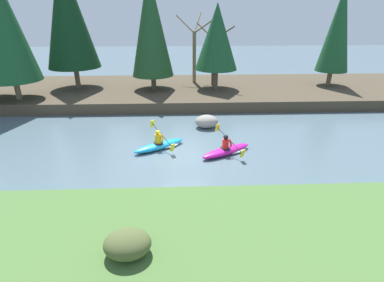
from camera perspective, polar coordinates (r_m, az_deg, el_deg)
ground_plane at (r=14.37m, az=-1.30°, el=-2.30°), size 90.00×90.00×0.00m
riverbank_near at (r=8.23m, az=-0.21°, el=-22.30°), size 44.00×5.95×0.80m
riverbank_far at (r=23.94m, az=-1.82°, el=9.45°), size 44.00×9.00×0.75m
conifer_tree_left at (r=22.86m, az=-32.62°, el=18.79°), size 3.51×3.51×8.63m
conifer_tree_mid_left at (r=24.39m, az=-22.69°, el=21.63°), size 3.77×3.77×9.12m
conifer_tree_centre at (r=22.61m, az=-7.88°, el=21.12°), size 3.03×3.03×8.13m
conifer_tree_mid_right at (r=22.66m, az=4.74°, el=19.14°), size 3.12×3.12×6.03m
conifer_tree_right at (r=26.06m, az=26.12°, el=18.80°), size 2.40×2.40×7.50m
bare_tree_upstream at (r=24.89m, az=0.49°, el=16.79°), size 2.96×2.93×5.32m
bare_tree_mid_upstream at (r=24.09m, az=4.18°, el=15.88°), size 2.68×2.65×4.78m
shrub_clump_nearest at (r=7.83m, az=-12.20°, el=-18.62°), size 1.16×0.97×0.63m
kayaker_lead at (r=14.33m, az=6.86°, el=-1.66°), size 2.63×1.97×1.20m
kayaker_middle at (r=14.85m, az=-5.87°, el=-0.67°), size 2.59×2.00×1.20m
boulder_midstream at (r=17.34m, az=2.79°, el=3.75°), size 1.33×1.04×0.75m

